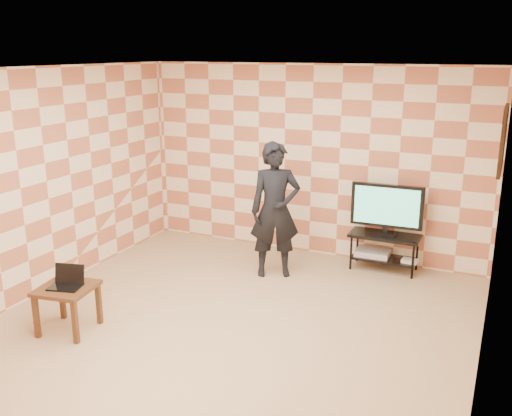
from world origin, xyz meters
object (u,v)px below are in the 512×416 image
object	(u,v)px
tv_stand	(385,244)
tv	(387,207)
person	(275,210)
side_table	(67,294)

from	to	relation	value
tv_stand	tv	bearing A→B (deg)	-91.86
tv	person	world-z (taller)	person
person	side_table	bearing A→B (deg)	-148.60
side_table	person	bearing A→B (deg)	59.42
side_table	tv	bearing A→B (deg)	49.33
tv_stand	tv	world-z (taller)	tv
tv	side_table	world-z (taller)	tv
tv	person	xyz separation A→B (m)	(-1.28, -0.75, 0.00)
side_table	person	xyz separation A→B (m)	(1.38, 2.34, 0.47)
person	tv	bearing A→B (deg)	2.54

